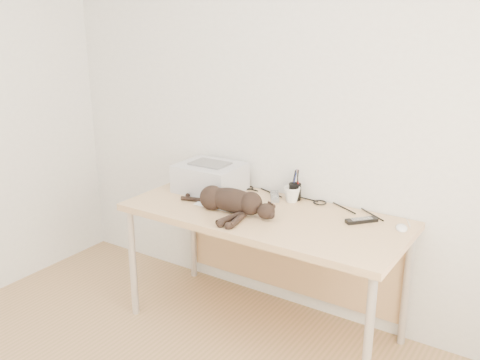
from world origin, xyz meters
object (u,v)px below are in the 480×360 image
Objects in this scene: pen_cup at (295,191)px; mouse at (402,226)px; printer at (210,177)px; cat at (229,201)px; desk at (271,230)px; mug at (292,194)px.

mouse is (0.68, -0.10, -0.04)m from pen_cup.
printer is 0.61× the size of cat.
mouse is at bearing 8.26° from desk.
desk is 15.69× the size of mouse.
cat is 6.43× the size of mug.
pen_cup is (-0.00, 0.05, 0.01)m from mug.
pen_cup is at bearing 15.19° from printer.
cat is at bearing 176.69° from mouse.
cat is (-0.17, -0.18, 0.20)m from desk.
mug is 0.05m from pen_cup.
pen_cup is at bearing 95.47° from mug.
desk is 0.32m from cat.
mug is at bearing 154.43° from mouse.
pen_cup is (0.04, 0.20, 0.19)m from desk.
mouse reaches higher than desk.
mug is at bearing 54.78° from cat.
printer is 3.84× the size of mouse.
printer is at bearing 139.49° from cat.
desk is 0.28m from pen_cup.
pen_cup is at bearing 78.19° from desk.
cat is at bearing -133.32° from desk.
desk is 8.51× the size of pen_cup.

